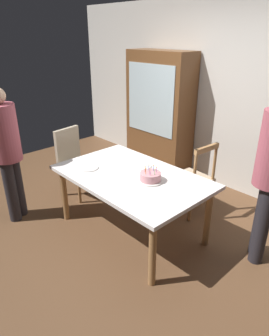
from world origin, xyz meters
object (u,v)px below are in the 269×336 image
(birthday_cake, at_px, (150,177))
(chair_upholstered, at_px, (74,159))
(plate_far_side, at_px, (142,166))
(chair_spindle_back, at_px, (192,179))
(china_cabinet, at_px, (159,113))
(plate_near_celebrant, at_px, (89,168))
(dining_table, at_px, (131,181))
(person_celebrant, at_px, (7,149))

(birthday_cake, bearing_deg, chair_upholstered, -179.66)
(plate_far_side, bearing_deg, chair_upholstered, -170.25)
(chair_spindle_back, height_order, china_cabinet, china_cabinet)
(plate_near_celebrant, relative_size, china_cabinet, 0.12)
(dining_table, relative_size, birthday_cake, 6.00)
(dining_table, relative_size, plate_near_celebrant, 7.63)
(dining_table, bearing_deg, plate_far_side, 109.49)
(plate_far_side, bearing_deg, person_celebrant, -135.79)
(birthday_cake, relative_size, plate_far_side, 1.27)
(plate_near_celebrant, distance_m, chair_spindle_back, 1.30)
(birthday_cake, bearing_deg, plate_near_celebrant, -157.79)
(chair_upholstered, bearing_deg, birthday_cake, 0.34)
(dining_table, distance_m, china_cabinet, 1.89)
(dining_table, height_order, plate_near_celebrant, plate_near_celebrant)
(dining_table, bearing_deg, birthday_cake, 11.60)
(chair_spindle_back, bearing_deg, dining_table, -104.02)
(plate_far_side, relative_size, person_celebrant, 0.14)
(chair_upholstered, xyz_separation_m, person_celebrant, (0.03, -0.89, 0.38))
(dining_table, relative_size, plate_far_side, 7.63)
(chair_spindle_back, relative_size, person_celebrant, 0.59)
(plate_far_side, xyz_separation_m, person_celebrant, (-1.11, -1.08, 0.19))
(dining_table, bearing_deg, chair_spindle_back, 75.98)
(birthday_cake, bearing_deg, chair_spindle_back, 92.08)
(birthday_cake, bearing_deg, china_cabinet, 130.04)
(dining_table, relative_size, china_cabinet, 0.88)
(dining_table, relative_size, person_celebrant, 1.04)
(plate_far_side, height_order, chair_upholstered, chair_upholstered)
(chair_upholstered, bearing_deg, person_celebrant, -87.96)
(plate_near_celebrant, bearing_deg, plate_far_side, 51.46)
(dining_table, bearing_deg, person_celebrant, -144.77)
(plate_near_celebrant, bearing_deg, chair_spindle_back, 58.13)
(dining_table, bearing_deg, china_cabinet, 123.42)
(plate_far_side, xyz_separation_m, chair_spindle_back, (0.29, 0.61, -0.27))
(chair_upholstered, bearing_deg, plate_far_side, 9.75)
(plate_near_celebrant, height_order, person_celebrant, person_celebrant)
(birthday_cake, height_order, plate_near_celebrant, birthday_cake)
(chair_spindle_back, relative_size, chair_upholstered, 1.00)
(dining_table, relative_size, chair_spindle_back, 1.77)
(chair_spindle_back, bearing_deg, china_cabinet, 150.07)
(plate_far_side, distance_m, china_cabinet, 1.64)
(chair_spindle_back, xyz_separation_m, china_cabinet, (-1.24, 0.71, 0.49))
(china_cabinet, bearing_deg, plate_near_celebrant, -72.49)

